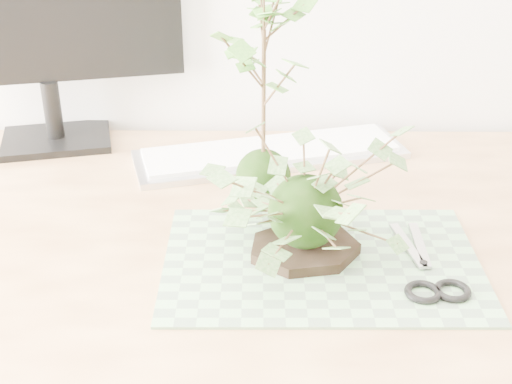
% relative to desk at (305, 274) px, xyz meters
% --- Properties ---
extents(desk, '(1.60, 0.70, 0.74)m').
position_rel_desk_xyz_m(desk, '(0.00, 0.00, 0.00)').
color(desk, tan).
rests_on(desk, ground_plane).
extents(cutting_mat, '(0.42, 0.28, 0.00)m').
position_rel_desk_xyz_m(cutting_mat, '(0.01, -0.10, 0.09)').
color(cutting_mat, '#5A725A').
rests_on(cutting_mat, desk).
extents(stone_dish, '(0.18, 0.18, 0.01)m').
position_rel_desk_xyz_m(stone_dish, '(-0.01, -0.09, 0.10)').
color(stone_dish, black).
rests_on(stone_dish, cutting_mat).
extents(ivy_kokedama, '(0.36, 0.36, 0.20)m').
position_rel_desk_xyz_m(ivy_kokedama, '(-0.01, -0.09, 0.20)').
color(ivy_kokedama, black).
rests_on(ivy_kokedama, stone_dish).
extents(maple_kokedama, '(0.19, 0.19, 0.35)m').
position_rel_desk_xyz_m(maple_kokedama, '(-0.06, 0.07, 0.34)').
color(maple_kokedama, black).
rests_on(maple_kokedama, desk).
extents(keyboard, '(0.49, 0.26, 0.02)m').
position_rel_desk_xyz_m(keyboard, '(-0.05, 0.23, 0.10)').
color(keyboard, silver).
rests_on(keyboard, desk).
extents(monitor, '(0.47, 0.18, 0.42)m').
position_rel_desk_xyz_m(monitor, '(-0.44, 0.30, 0.33)').
color(monitor, black).
rests_on(monitor, desk).
extents(scissors, '(0.09, 0.19, 0.01)m').
position_rel_desk_xyz_m(scissors, '(0.15, -0.15, 0.10)').
color(scissors, '#9C9C9C').
rests_on(scissors, cutting_mat).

